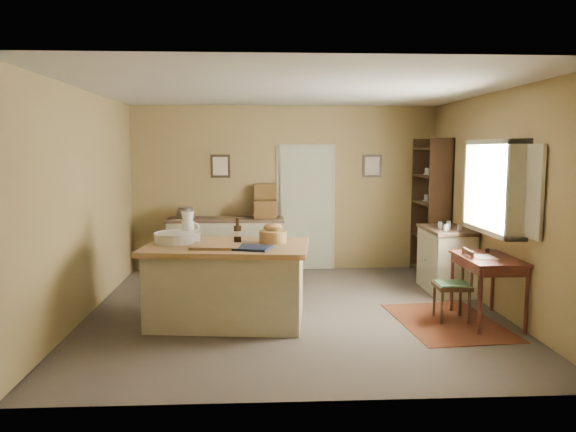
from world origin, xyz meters
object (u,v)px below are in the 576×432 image
work_island (227,281)px  writing_desk (488,265)px  sideboard (226,244)px  right_cabinet (446,259)px  shelving_unit (434,207)px  desk_chair (452,286)px

work_island → writing_desk: (3.00, -0.18, 0.19)m
sideboard → work_island: bearing=-86.7°
work_island → right_cabinet: (3.00, 1.26, -0.02)m
sideboard → shelving_unit: (3.31, -0.20, 0.60)m
work_island → desk_chair: (2.62, -0.11, -0.07)m
desk_chair → right_cabinet: right_cabinet is taller
shelving_unit → desk_chair: bearing=-102.4°
writing_desk → right_cabinet: bearing=90.0°
desk_chair → right_cabinet: size_ratio=0.80×
right_cabinet → shelving_unit: bearing=81.9°
work_island → writing_desk: 3.02m
sideboard → writing_desk: size_ratio=1.92×
writing_desk → right_cabinet: right_cabinet is taller
sideboard → shelving_unit: shelving_unit is taller
sideboard → writing_desk: bearing=-41.0°
writing_desk → shelving_unit: (0.16, 2.54, 0.41)m
work_island → shelving_unit: (3.16, 2.36, 0.60)m
shelving_unit → work_island: bearing=-143.2°
writing_desk → desk_chair: 0.47m
writing_desk → desk_chair: bearing=169.9°
work_island → desk_chair: work_island is taller
desk_chair → right_cabinet: bearing=76.0°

